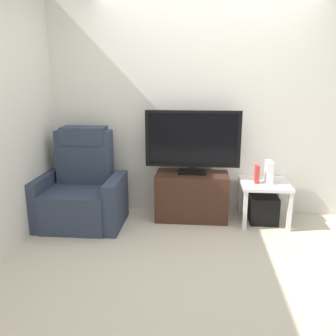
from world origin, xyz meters
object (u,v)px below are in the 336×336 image
object	(u,v)px
tv_stand	(192,196)
recliner_armchair	(81,191)
game_console	(269,172)
subwoofer_box	(263,209)
side_table	(265,189)
book_upright	(257,174)
television	(193,141)

from	to	relation	value
tv_stand	recliner_armchair	distance (m)	1.28
game_console	subwoofer_box	bearing A→B (deg)	-164.05
side_table	subwoofer_box	distance (m)	0.24
side_table	game_console	distance (m)	0.20
tv_stand	game_console	xyz separation A→B (m)	(0.86, -0.03, 0.32)
tv_stand	game_console	world-z (taller)	game_console
side_table	subwoofer_box	bearing A→B (deg)	45.00
tv_stand	game_console	size ratio (longest dim) A/B	3.37
recliner_armchair	book_upright	world-z (taller)	recliner_armchair
television	game_console	xyz separation A→B (m)	(0.86, -0.05, -0.33)
side_table	recliner_armchair	bearing A→B (deg)	-174.82
tv_stand	game_console	distance (m)	0.92
side_table	book_upright	xyz separation A→B (m)	(-0.10, -0.02, 0.18)
tv_stand	game_console	bearing A→B (deg)	-2.30
game_console	television	bearing A→B (deg)	176.46
side_table	book_upright	distance (m)	0.20
tv_stand	subwoofer_box	xyz separation A→B (m)	(0.83, -0.04, -0.12)
book_upright	game_console	bearing A→B (deg)	12.53
tv_stand	book_upright	distance (m)	0.79
subwoofer_box	book_upright	bearing A→B (deg)	-168.69
tv_stand	recliner_armchair	size ratio (longest dim) A/B	0.77
television	book_upright	distance (m)	0.81
book_upright	game_console	distance (m)	0.14
television	recliner_armchair	distance (m)	1.40
recliner_armchair	game_console	xyz separation A→B (m)	(2.12, 0.20, 0.23)
subwoofer_box	recliner_armchair	bearing A→B (deg)	-174.82
recliner_armchair	book_upright	bearing A→B (deg)	1.80
television	subwoofer_box	xyz separation A→B (m)	(0.83, -0.06, -0.77)
television	recliner_armchair	xyz separation A→B (m)	(-1.26, -0.25, -0.56)
subwoofer_box	book_upright	size ratio (longest dim) A/B	1.55
subwoofer_box	game_console	xyz separation A→B (m)	(0.04, 0.01, 0.44)
recliner_armchair	side_table	distance (m)	2.09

